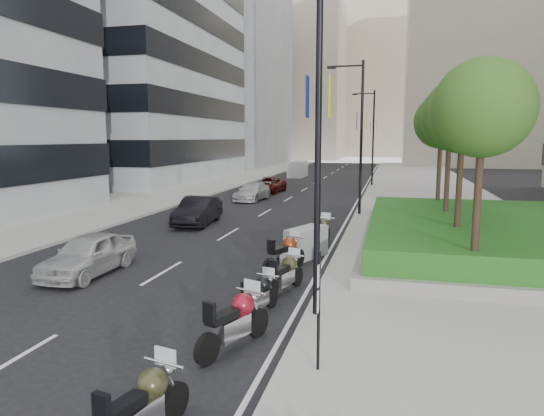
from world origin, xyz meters
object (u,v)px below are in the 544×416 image
(motorcycle_0, at_px, (142,408))
(car_d, at_px, (268,185))
(motorcycle_1, at_px, (235,321))
(lamp_post_0, at_px, (312,119))
(car_a, at_px, (88,254))
(motorcycle_5, at_px, (306,243))
(car_c, at_px, (252,192))
(car_b, at_px, (198,211))
(parking_sign, at_px, (319,305))
(lamp_post_2, at_px, (372,133))
(motorcycle_6, at_px, (322,232))
(motorcycle_3, at_px, (286,274))
(motorcycle_2, at_px, (259,296))
(motorcycle_4, at_px, (285,254))
(lamp_post_1, at_px, (359,130))
(delivery_van, at_px, (297,170))

(motorcycle_0, height_order, car_d, car_d)
(motorcycle_1, height_order, car_d, car_d)
(lamp_post_0, relative_size, car_a, 2.19)
(motorcycle_5, distance_m, car_c, 17.72)
(car_b, bearing_deg, car_d, 85.68)
(lamp_post_0, xyz_separation_m, parking_sign, (0.66, -3.00, -3.61))
(lamp_post_2, bearing_deg, motorcycle_6, -91.88)
(motorcycle_1, relative_size, motorcycle_3, 1.10)
(motorcycle_2, bearing_deg, car_c, 31.23)
(motorcycle_6, distance_m, car_c, 15.86)
(lamp_post_0, xyz_separation_m, motorcycle_4, (-1.55, 4.14, -4.43))
(lamp_post_1, xyz_separation_m, motorcycle_3, (-1.06, -15.04, -4.49))
(motorcycle_2, height_order, car_c, car_c)
(car_b, bearing_deg, lamp_post_0, -60.99)
(motorcycle_4, relative_size, delivery_van, 0.50)
(delivery_van, bearing_deg, car_c, -87.06)
(motorcycle_3, height_order, delivery_van, delivery_van)
(lamp_post_2, height_order, motorcycle_4, lamp_post_2)
(motorcycle_0, xyz_separation_m, motorcycle_4, (0.05, 9.89, 0.03))
(motorcycle_5, height_order, car_d, car_d)
(motorcycle_4, xyz_separation_m, motorcycle_6, (0.68, 4.31, -0.00))
(parking_sign, relative_size, motorcycle_5, 1.18)
(lamp_post_1, distance_m, car_b, 10.39)
(motorcycle_4, distance_m, delivery_van, 41.24)
(motorcycle_4, height_order, car_c, car_c)
(motorcycle_0, distance_m, car_c, 29.05)
(motorcycle_3, xyz_separation_m, delivery_van, (-7.86, 42.76, 0.30))
(lamp_post_1, height_order, motorcycle_4, lamp_post_1)
(lamp_post_1, distance_m, motorcycle_1, 19.74)
(motorcycle_3, xyz_separation_m, car_a, (-6.93, 0.28, 0.13))
(parking_sign, bearing_deg, motorcycle_0, -129.40)
(motorcycle_1, bearing_deg, car_a, 77.45)
(motorcycle_3, height_order, motorcycle_4, motorcycle_4)
(parking_sign, height_order, motorcycle_2, parking_sign)
(motorcycle_0, xyz_separation_m, motorcycle_1, (0.31, 3.54, 0.05))
(lamp_post_2, distance_m, car_c, 15.47)
(lamp_post_0, xyz_separation_m, motorcycle_0, (-1.60, -5.75, -4.47))
(motorcycle_1, xyz_separation_m, motorcycle_3, (0.23, 4.16, -0.07))
(motorcycle_1, relative_size, motorcycle_5, 1.09)
(car_c, xyz_separation_m, delivery_van, (-0.84, 22.14, 0.23))
(parking_sign, height_order, motorcycle_1, parking_sign)
(parking_sign, height_order, motorcycle_0, parking_sign)
(motorcycle_3, bearing_deg, motorcycle_6, 15.19)
(motorcycle_2, xyz_separation_m, delivery_van, (-7.59, 44.79, 0.34))
(lamp_post_1, height_order, motorcycle_1, lamp_post_1)
(car_b, bearing_deg, motorcycle_5, -45.00)
(lamp_post_2, relative_size, motorcycle_2, 4.62)
(car_a, height_order, car_c, car_a)
(lamp_post_0, height_order, car_d, lamp_post_0)
(motorcycle_0, relative_size, delivery_van, 0.50)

